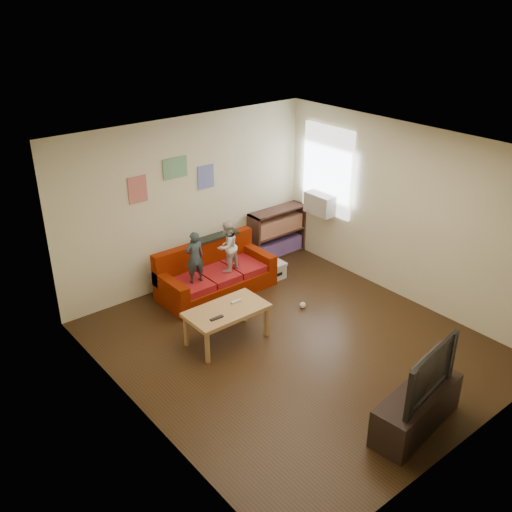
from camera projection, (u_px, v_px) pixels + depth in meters
room_shell at (296, 256)px, 7.20m from camera, size 4.52×5.02×2.72m
sofa at (214, 276)px, 9.04m from camera, size 1.83×0.84×0.81m
child_a at (195, 257)px, 8.44m from camera, size 0.32×0.23×0.81m
child_b at (227, 246)px, 8.78m from camera, size 0.46×0.40×0.82m
coffee_table at (227, 313)px, 7.71m from camera, size 1.11×0.61×0.50m
remote at (217, 318)px, 7.45m from camera, size 0.19×0.05×0.02m
game_controller at (236, 302)px, 7.82m from camera, size 0.15×0.05×0.03m
bookshelf at (277, 235)px, 10.19m from camera, size 1.10×0.33×0.88m
window at (327, 171)px, 9.49m from camera, size 0.04×1.08×1.48m
ac_unit at (320, 204)px, 9.66m from camera, size 0.28×0.55×0.35m
artwork_left at (138, 190)px, 8.28m from camera, size 0.30×0.01×0.40m
artwork_center at (175, 168)px, 8.56m from camera, size 0.42×0.01×0.32m
artwork_right at (206, 177)px, 8.98m from camera, size 0.30×0.01×0.38m
file_box at (273, 271)px, 9.48m from camera, size 0.40×0.31×0.28m
tv_stand at (416, 409)px, 6.26m from camera, size 1.30×0.57×0.47m
television at (423, 370)px, 6.03m from camera, size 1.05×0.30×0.60m
tissue at (303, 305)px, 8.65m from camera, size 0.10×0.10×0.10m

